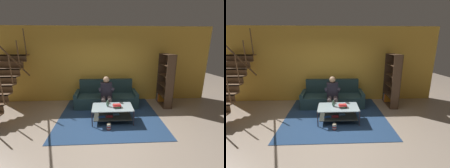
# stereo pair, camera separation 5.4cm
# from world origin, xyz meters

# --- Properties ---
(ground) EXTENTS (16.80, 16.80, 0.00)m
(ground) POSITION_xyz_m (0.00, 0.00, 0.00)
(ground) COLOR tan
(back_partition) EXTENTS (8.40, 0.12, 2.90)m
(back_partition) POSITION_xyz_m (0.00, 2.46, 1.45)
(back_partition) COLOR gold
(back_partition) RESTS_ON ground
(couch) EXTENTS (2.26, 0.85, 0.94)m
(couch) POSITION_xyz_m (0.08, 1.84, 0.31)
(couch) COLOR #264144
(couch) RESTS_ON ground
(person_seated_center) EXTENTS (0.50, 0.58, 1.19)m
(person_seated_center) POSITION_xyz_m (0.08, 1.32, 0.65)
(person_seated_center) COLOR #554748
(person_seated_center) RESTS_ON ground
(coffee_table) EXTENTS (1.18, 0.70, 0.45)m
(coffee_table) POSITION_xyz_m (0.24, 0.60, 0.30)
(coffee_table) COLOR #A9C2CA
(coffee_table) RESTS_ON ground
(area_rug) EXTENTS (3.12, 3.17, 0.01)m
(area_rug) POSITION_xyz_m (0.16, 1.09, 0.01)
(area_rug) COLOR navy
(area_rug) RESTS_ON ground
(vase) EXTENTS (0.09, 0.09, 0.19)m
(vase) POSITION_xyz_m (0.10, 0.64, 0.54)
(vase) COLOR #496C5A
(vase) RESTS_ON coffee_table
(book_stack) EXTENTS (0.25, 0.20, 0.09)m
(book_stack) POSITION_xyz_m (0.37, 0.55, 0.50)
(book_stack) COLOR #2C2B35
(book_stack) RESTS_ON coffee_table
(bookshelf) EXTENTS (0.34, 0.98, 1.90)m
(bookshelf) POSITION_xyz_m (2.32, 1.85, 0.85)
(bookshelf) COLOR brown
(bookshelf) RESTS_ON ground
(popcorn_tub) EXTENTS (0.12, 0.12, 0.18)m
(popcorn_tub) POSITION_xyz_m (0.12, 0.12, 0.09)
(popcorn_tub) COLOR red
(popcorn_tub) RESTS_ON ground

